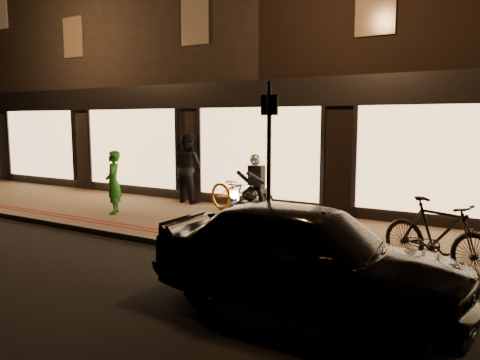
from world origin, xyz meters
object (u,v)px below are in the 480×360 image
object	(u,v)px
sign_post	(269,158)
bicycle_gold	(240,191)
person_green	(113,182)
motorcycle	(253,197)
parked_car	(307,255)

from	to	relation	value
sign_post	bicycle_gold	xyz separation A→B (m)	(-2.24, 2.74, -1.12)
bicycle_gold	person_green	bearing A→B (deg)	135.29
motorcycle	bicycle_gold	size ratio (longest dim) A/B	0.92
sign_post	parked_car	bearing A→B (deg)	-49.56
sign_post	parked_car	size ratio (longest dim) A/B	0.71
parked_car	bicycle_gold	bearing A→B (deg)	39.76
motorcycle	bicycle_gold	world-z (taller)	motorcycle
person_green	parked_car	world-z (taller)	person_green
bicycle_gold	person_green	size ratio (longest dim) A/B	1.33
parked_car	person_green	bearing A→B (deg)	66.57
sign_post	bicycle_gold	size ratio (longest dim) A/B	1.42
person_green	parked_car	xyz separation A→B (m)	(6.41, -2.79, -0.20)
sign_post	person_green	world-z (taller)	sign_post
motorcycle	sign_post	bearing A→B (deg)	-53.21
person_green	motorcycle	bearing A→B (deg)	65.01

